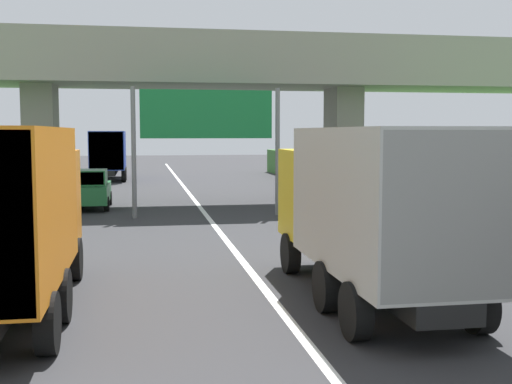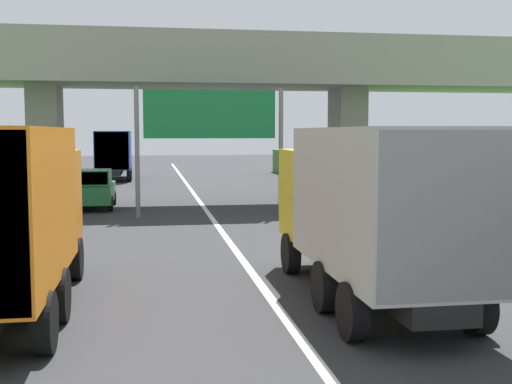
{
  "view_description": "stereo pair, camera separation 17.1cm",
  "coord_description": "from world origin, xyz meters",
  "px_view_note": "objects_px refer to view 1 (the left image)",
  "views": [
    {
      "loc": [
        -2.55,
        4.03,
        3.35
      ],
      "look_at": [
        0.0,
        18.47,
        2.0
      ],
      "focal_mm": 45.48,
      "sensor_mm": 36.0,
      "label": 1
    },
    {
      "loc": [
        -2.38,
        4.0,
        3.35
      ],
      "look_at": [
        0.0,
        18.47,
        2.0
      ],
      "focal_mm": 45.48,
      "sensor_mm": 36.0,
      "label": 2
    }
  ],
  "objects_px": {
    "overhead_highway_sign": "(207,122)",
    "truck_orange": "(1,211)",
    "truck_yellow": "(371,205)",
    "truck_blue": "(109,153)",
    "car_green": "(89,189)"
  },
  "relations": [
    {
      "from": "overhead_highway_sign",
      "to": "truck_orange",
      "type": "distance_m",
      "value": 14.41
    },
    {
      "from": "truck_orange",
      "to": "car_green",
      "type": "bearing_deg",
      "value": 89.37
    },
    {
      "from": "truck_orange",
      "to": "truck_blue",
      "type": "xyz_separation_m",
      "value": [
        0.23,
        34.68,
        0.0
      ]
    },
    {
      "from": "truck_orange",
      "to": "overhead_highway_sign",
      "type": "bearing_deg",
      "value": 69.26
    },
    {
      "from": "overhead_highway_sign",
      "to": "truck_orange",
      "type": "relative_size",
      "value": 0.81
    },
    {
      "from": "overhead_highway_sign",
      "to": "truck_blue",
      "type": "xyz_separation_m",
      "value": [
        -4.83,
        21.31,
        -1.82
      ]
    },
    {
      "from": "truck_yellow",
      "to": "car_green",
      "type": "bearing_deg",
      "value": 111.42
    },
    {
      "from": "car_green",
      "to": "truck_blue",
      "type": "bearing_deg",
      "value": 89.86
    },
    {
      "from": "truck_yellow",
      "to": "truck_orange",
      "type": "bearing_deg",
      "value": 178.67
    },
    {
      "from": "truck_blue",
      "to": "overhead_highway_sign",
      "type": "bearing_deg",
      "value": -77.23
    },
    {
      "from": "truck_blue",
      "to": "car_green",
      "type": "relative_size",
      "value": 1.78
    },
    {
      "from": "truck_orange",
      "to": "truck_blue",
      "type": "relative_size",
      "value": 1.0
    },
    {
      "from": "overhead_highway_sign",
      "to": "truck_yellow",
      "type": "xyz_separation_m",
      "value": [
        1.88,
        -13.53,
        -1.82
      ]
    },
    {
      "from": "truck_orange",
      "to": "truck_yellow",
      "type": "height_order",
      "value": "same"
    },
    {
      "from": "truck_blue",
      "to": "car_green",
      "type": "bearing_deg",
      "value": -90.14
    }
  ]
}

